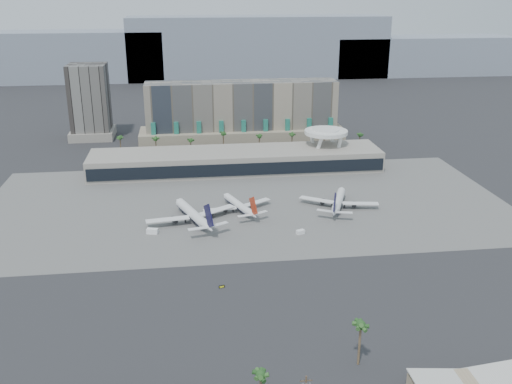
{
  "coord_description": "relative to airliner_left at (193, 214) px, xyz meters",
  "views": [
    {
      "loc": [
        -29.19,
        -210.56,
        103.13
      ],
      "look_at": [
        2.75,
        40.0,
        11.37
      ],
      "focal_mm": 40.0,
      "sensor_mm": 36.0,
      "label": 1
    }
  ],
  "objects": [
    {
      "name": "airliner_right",
      "position": [
        71.33,
        9.2,
        -0.42
      ],
      "size": [
        37.3,
        38.49,
        13.98
      ],
      "rotation": [
        0.0,
        0.0,
        -0.37
      ],
      "color": "white",
      "rests_on": "ground"
    },
    {
      "name": "near_palm_b",
      "position": [
        44.87,
        -111.97,
        7.75
      ],
      "size": [
        6.0,
        6.0,
        14.59
      ],
      "color": "brown",
      "rests_on": "ground"
    },
    {
      "name": "mountain_ridge",
      "position": [
        55.2,
        435.57,
        25.95
      ],
      "size": [
        680.0,
        60.0,
        70.0
      ],
      "color": "gray",
      "rests_on": "ground"
    },
    {
      "name": "apron_pad",
      "position": [
        27.32,
        20.57,
        -3.91
      ],
      "size": [
        260.0,
        130.0,
        0.06
      ],
      "primitive_type": "cube",
      "color": "#5B5B59",
      "rests_on": "ground"
    },
    {
      "name": "ground",
      "position": [
        27.32,
        -34.43,
        -3.94
      ],
      "size": [
        900.0,
        900.0,
        0.0
      ],
      "primitive_type": "plane",
      "color": "#232326",
      "rests_on": "ground"
    },
    {
      "name": "service_vehicle_b",
      "position": [
        46.59,
        -19.6,
        -3.02
      ],
      "size": [
        4.1,
        3.21,
        1.85
      ],
      "primitive_type": "cube",
      "rotation": [
        0.0,
        0.0,
        0.37
      ],
      "color": "white",
      "rests_on": "ground"
    },
    {
      "name": "hotel",
      "position": [
        37.32,
        139.99,
        12.87
      ],
      "size": [
        140.0,
        30.0,
        42.0
      ],
      "color": "gray",
      "rests_on": "ground"
    },
    {
      "name": "palm_row",
      "position": [
        34.32,
        110.57,
        6.55
      ],
      "size": [
        157.8,
        2.8,
        13.1
      ],
      "color": "brown",
      "rests_on": "ground"
    },
    {
      "name": "near_palm_a",
      "position": [
        14.8,
        -124.07,
        3.11
      ],
      "size": [
        6.0,
        6.0,
        9.84
      ],
      "color": "brown",
      "rests_on": "ground"
    },
    {
      "name": "saucer_structure",
      "position": [
        82.32,
        81.57,
        14.51
      ],
      "size": [
        26.0,
        26.0,
        21.89
      ],
      "color": "white",
      "rests_on": "ground"
    },
    {
      "name": "service_vehicle_a",
      "position": [
        -18.15,
        -11.02,
        -2.76
      ],
      "size": [
        5.27,
        3.46,
        2.37
      ],
      "primitive_type": "cube",
      "rotation": [
        0.0,
        0.0,
        -0.24
      ],
      "color": "white",
      "rests_on": "ground"
    },
    {
      "name": "terminal",
      "position": [
        27.32,
        75.41,
        2.57
      ],
      "size": [
        170.0,
        32.5,
        14.5
      ],
      "color": "#9D968A",
      "rests_on": "ground"
    },
    {
      "name": "office_tower",
      "position": [
        -67.68,
        165.57,
        19.0
      ],
      "size": [
        30.0,
        30.0,
        52.0
      ],
      "color": "black",
      "rests_on": "ground"
    },
    {
      "name": "airliner_left",
      "position": [
        0.0,
        0.0,
        0.0
      ],
      "size": [
        41.87,
        43.25,
        15.63
      ],
      "rotation": [
        0.0,
        0.0,
        0.36
      ],
      "color": "white",
      "rests_on": "ground"
    },
    {
      "name": "taxiway_sign",
      "position": [
        8.86,
        -62.75,
        -3.45
      ],
      "size": [
        2.21,
        0.79,
        1.0
      ],
      "rotation": [
        0.0,
        0.0,
        0.23
      ],
      "color": "black",
      "rests_on": "ground"
    },
    {
      "name": "airliner_centre",
      "position": [
        22.34,
        10.63,
        -0.74
      ],
      "size": [
        34.04,
        35.16,
        12.7
      ],
      "rotation": [
        0.0,
        0.0,
        0.35
      ],
      "color": "white",
      "rests_on": "ground"
    }
  ]
}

